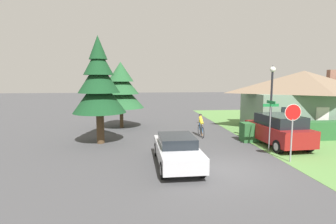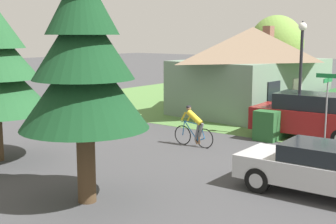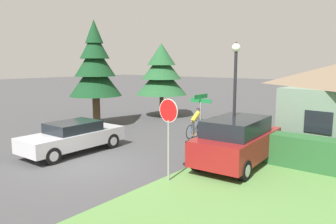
% 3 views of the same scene
% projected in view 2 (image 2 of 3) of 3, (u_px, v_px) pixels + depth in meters
% --- Properties ---
extents(cottage_house, '(9.57, 6.71, 4.71)m').
position_uv_depth(cottage_house, '(252.00, 68.00, 25.61)').
color(cottage_house, slate).
rests_on(cottage_house, ground).
extents(hedge_row, '(11.25, 0.90, 1.20)m').
position_uv_depth(hedge_row, '(314.00, 109.00, 22.84)').
color(hedge_row, '#285B2D').
rests_on(hedge_row, ground).
extents(sedan_left_lane, '(1.87, 4.63, 1.38)m').
position_uv_depth(sedan_left_lane, '(326.00, 170.00, 12.22)').
color(sedan_left_lane, '#BCBCC1').
rests_on(sedan_left_lane, ground).
extents(cyclist, '(0.44, 1.77, 1.57)m').
position_uv_depth(cyclist, '(194.00, 127.00, 17.72)').
color(cyclist, black).
rests_on(cyclist, ground).
extents(parked_suv_right, '(2.28, 4.56, 1.86)m').
position_uv_depth(parked_suv_right, '(310.00, 116.00, 18.98)').
color(parked_suv_right, maroon).
rests_on(parked_suv_right, ground).
extents(street_lamp, '(0.33, 0.33, 4.75)m').
position_uv_depth(street_lamp, '(301.00, 62.00, 18.57)').
color(street_lamp, black).
rests_on(street_lamp, ground).
extents(street_name_sign, '(0.90, 0.90, 2.78)m').
position_uv_depth(street_name_sign, '(327.00, 97.00, 17.40)').
color(street_name_sign, gray).
rests_on(street_name_sign, ground).
extents(conifer_tall_near, '(3.20, 3.20, 6.54)m').
position_uv_depth(conifer_tall_near, '(83.00, 56.00, 11.31)').
color(conifer_tall_near, '#4C3823').
rests_on(conifer_tall_near, ground).
extents(deciduous_tree_right, '(3.56, 3.56, 5.48)m').
position_uv_depth(deciduous_tree_right, '(276.00, 44.00, 30.95)').
color(deciduous_tree_right, '#4C3823').
rests_on(deciduous_tree_right, ground).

